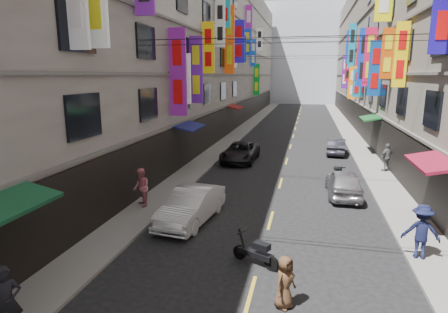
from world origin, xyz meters
The scene contains 20 objects.
sidewalk_left centered at (-6.00, 42.00, 0.06)m, with size 2.00×90.00×0.12m, color slate.
sidewalk_right centered at (6.00, 42.00, 0.06)m, with size 2.00×90.00×0.12m, color slate.
building_row_left centered at (-11.99, 42.00, 9.49)m, with size 10.14×90.00×19.00m.
building_row_right centered at (11.99, 42.00, 9.49)m, with size 10.14×90.00×19.00m.
haze_block centered at (0.00, 92.00, 11.00)m, with size 18.00×8.00×22.00m, color silver.
shop_signage centered at (-0.09, 34.96, 9.05)m, with size 14.00×55.00×11.61m.
street_awnings centered at (-1.26, 26.00, 3.00)m, with size 13.99×35.20×0.41m.
overhead_cables centered at (0.00, 30.00, 8.80)m, with size 14.00×38.04×1.24m.
lane_markings centered at (0.00, 39.00, 0.00)m, with size 0.12×80.20×0.01m.
scooter_crossing centered at (-0.09, 13.87, 0.44)m, with size 1.67×0.92×1.14m.
scooter_far_right centered at (3.36, 24.99, 0.44)m, with size 0.61×1.79×1.14m.
car_left_mid centered at (-3.40, 17.07, 0.75)m, with size 1.59×4.57×1.51m, color white.
car_left_far centered at (-3.40, 29.17, 0.70)m, with size 2.33×5.04×1.40m, color black.
car_right_mid centered at (3.43, 22.28, 0.72)m, with size 1.71×4.25×1.45m, color #B5B4B9.
car_right_far centered at (3.81, 33.46, 0.64)m, with size 1.36×3.91×1.29m, color #2A2A32.
pedestrian_lnear centered at (-5.40, 8.88, 1.03)m, with size 0.66×0.61×1.82m, color black.
pedestrian_lfar centered at (-6.24, 18.13, 1.06)m, with size 0.91×0.63×1.88m, color #DF7685.
pedestrian_rnear centered at (5.40, 15.42, 1.08)m, with size 1.24×0.64×1.92m, color #15193A.
pedestrian_rfar centered at (6.60, 27.96, 1.05)m, with size 1.09×0.62×1.86m, color #59595C.
pedestrian_crossing centered at (1.00, 11.68, 0.76)m, with size 0.75×0.51×1.53m, color #513520.
Camera 1 is at (1.41, 2.23, 6.33)m, focal length 30.00 mm.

